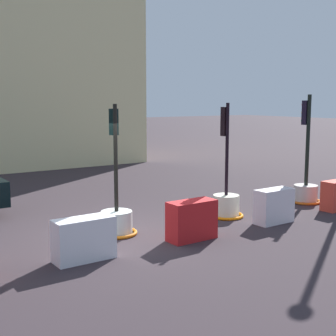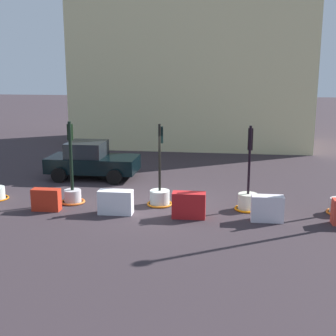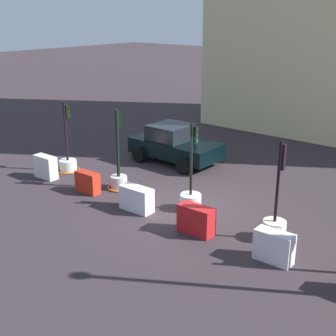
% 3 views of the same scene
% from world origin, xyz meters
% --- Properties ---
extents(ground_plane, '(120.00, 120.00, 0.00)m').
position_xyz_m(ground_plane, '(0.00, 0.00, 0.00)').
color(ground_plane, '#342A2F').
extents(traffic_light_2, '(0.93, 0.93, 2.93)m').
position_xyz_m(traffic_light_2, '(0.05, -0.02, 0.41)').
color(traffic_light_2, silver).
rests_on(traffic_light_2, ground_plane).
extents(traffic_light_3, '(0.91, 0.91, 2.94)m').
position_xyz_m(traffic_light_3, '(3.17, -0.16, 0.44)').
color(traffic_light_3, beige).
rests_on(traffic_light_3, ground_plane).
extents(traffic_light_4, '(0.92, 0.92, 3.16)m').
position_xyz_m(traffic_light_4, '(6.26, -0.14, 0.51)').
color(traffic_light_4, beige).
rests_on(traffic_light_4, ground_plane).
extents(construction_barrier_2, '(1.17, 0.50, 0.81)m').
position_xyz_m(construction_barrier_2, '(-1.27, -1.22, 0.41)').
color(construction_barrier_2, white).
rests_on(construction_barrier_2, ground_plane).
extents(construction_barrier_3, '(1.10, 0.49, 0.86)m').
position_xyz_m(construction_barrier_3, '(1.21, -1.30, 0.43)').
color(construction_barrier_3, red).
rests_on(construction_barrier_3, ground_plane).
extents(construction_barrier_4, '(1.04, 0.46, 0.85)m').
position_xyz_m(construction_barrier_4, '(3.74, -1.29, 0.42)').
color(construction_barrier_4, silver).
rests_on(construction_barrier_4, ground_plane).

